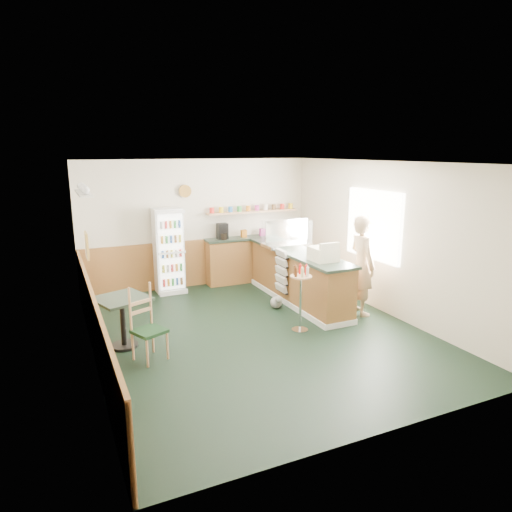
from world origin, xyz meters
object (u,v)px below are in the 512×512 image
cash_register (323,254)px  cafe_chair (148,320)px  drinks_fridge (169,251)px  cafe_table (122,312)px  condiment_stand (301,289)px  display_case (287,233)px  shopkeeper (362,265)px

cash_register → cafe_chair: size_ratio=0.41×
drinks_fridge → cafe_table: 2.78m
drinks_fridge → cafe_table: bearing=-118.4°
condiment_stand → cafe_table: bearing=169.0°
cafe_chair → condiment_stand: bearing=-24.7°
drinks_fridge → cash_register: size_ratio=4.02×
cafe_chair → display_case: bearing=5.1°
drinks_fridge → cafe_table: (-1.31, -2.43, -0.32)m
cash_register → shopkeeper: size_ratio=0.24×
cash_register → cafe_chair: bearing=-172.5°
cash_register → condiment_stand: bearing=-147.3°
display_case → shopkeeper: size_ratio=0.52×
display_case → condiment_stand: (-0.68, -1.77, -0.57)m
cash_register → display_case: bearing=90.0°
cash_register → cafe_table: 3.45m
drinks_fridge → cash_register: bearing=-50.3°
cash_register → cafe_chair: (-3.13, -0.41, -0.58)m
drinks_fridge → display_case: bearing=-29.5°
condiment_stand → cafe_table: (-2.72, 0.53, -0.15)m
cafe_table → cafe_chair: bearing=-61.4°
display_case → cafe_chair: (-3.13, -1.75, -0.72)m
condiment_stand → cafe_chair: condiment_stand is taller
shopkeeper → display_case: bearing=31.0°
drinks_fridge → cafe_chair: bearing=-109.5°
display_case → cafe_chair: display_case is taller
cafe_table → cafe_chair: (0.27, -0.50, 0.01)m
cafe_chair → cafe_table: bearing=94.6°
cafe_table → cash_register: bearing=-1.5°
condiment_stand → cafe_table: size_ratio=1.20×
condiment_stand → cafe_chair: size_ratio=1.02×
display_case → shopkeeper: (0.70, -1.52, -0.38)m
display_case → cash_register: 1.34m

